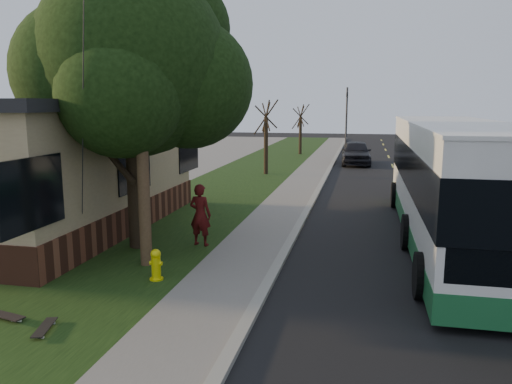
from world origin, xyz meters
TOP-DOWN VIEW (x-y plane):
  - ground at (0.00, 0.00)m, footprint 120.00×120.00m
  - road at (4.00, 10.00)m, footprint 8.00×80.00m
  - curb at (0.00, 10.00)m, footprint 0.25×80.00m
  - sidewalk at (-1.00, 10.00)m, footprint 2.00×80.00m
  - grass_verge at (-4.50, 10.00)m, footprint 5.00×80.00m
  - building_lot at (-14.50, 10.00)m, footprint 15.00×80.00m
  - fire_hydrant at (-2.60, 0.00)m, footprint 0.32×0.32m
  - utility_pole at (-3.31, 0.99)m, footprint 2.86×3.21m
  - leafy_tree at (-4.17, 2.65)m, footprint 6.30×6.00m
  - bare_tree_near at (-3.50, 18.00)m, footprint 1.38×1.21m
  - bare_tree_far at (-3.00, 30.00)m, footprint 1.38×1.21m
  - traffic_signal at (0.50, 34.00)m, footprint 0.18×0.22m
  - transit_bus at (4.75, 5.16)m, footprint 3.08×13.36m
  - skateboarder at (-2.50, 2.98)m, footprint 0.72×0.53m
  - skateboard_main at (-3.51, -2.93)m, footprint 0.43×0.86m
  - skateboard_spare at (-4.59, -2.64)m, footprint 0.94×0.42m
  - dumpster at (-8.92, 7.08)m, footprint 1.90×1.69m
  - distant_car at (1.56, 24.41)m, footprint 2.12×4.87m

SIDE VIEW (x-z plane):
  - ground at x=0.00m, z-range 0.00..0.00m
  - road at x=4.00m, z-range 0.00..0.01m
  - building_lot at x=-14.50m, z-range 0.00..0.04m
  - grass_verge at x=-4.50m, z-range 0.00..0.07m
  - sidewalk at x=-1.00m, z-range 0.00..0.08m
  - curb at x=0.00m, z-range 0.00..0.12m
  - skateboard_main at x=-3.51m, z-range 0.09..0.17m
  - skateboard_spare at x=-4.59m, z-range 0.09..0.18m
  - fire_hydrant at x=-2.60m, z-range 0.06..0.80m
  - dumpster at x=-8.92m, z-range 0.04..1.45m
  - distant_car at x=1.56m, z-range 0.00..1.64m
  - skateboarder at x=-2.50m, z-range 0.07..1.88m
  - transit_bus at x=4.75m, z-range 0.12..3.73m
  - bare_tree_far at x=-3.00m, z-range -0.01..4.02m
  - bare_tree_near at x=-3.50m, z-range 0.00..4.30m
  - traffic_signal at x=0.50m, z-range 0.41..5.91m
  - utility_pole at x=-3.31m, z-range 0.10..9.17m
  - leafy_tree at x=-4.17m, z-range 1.27..9.07m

